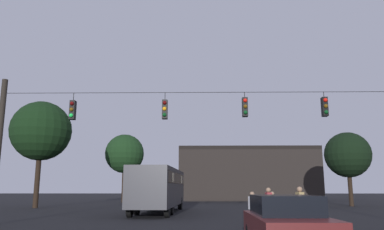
{
  "coord_description": "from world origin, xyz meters",
  "views": [
    {
      "loc": [
        -0.2,
        -4.31,
        1.73
      ],
      "look_at": [
        -0.48,
        12.72,
        5.07
      ],
      "focal_mm": 34.65,
      "sensor_mm": 36.0,
      "label": 1
    }
  ],
  "objects_px": {
    "pedestrian_crossing_right": "(273,204)",
    "tree_behind_building": "(348,155)",
    "car_far_left": "(167,197)",
    "car_near_right": "(286,223)",
    "city_bus": "(159,186)",
    "pedestrian_near_bus": "(300,204)",
    "pedestrian_crossing_left": "(252,207)",
    "pedestrian_crossing_center": "(269,203)",
    "tree_left_silhouette": "(125,154)",
    "tree_right_far": "(41,131)"
  },
  "relations": [
    {
      "from": "pedestrian_crossing_right",
      "to": "tree_behind_building",
      "type": "height_order",
      "value": "tree_behind_building"
    },
    {
      "from": "pedestrian_crossing_right",
      "to": "car_far_left",
      "type": "bearing_deg",
      "value": 111.86
    },
    {
      "from": "car_near_right",
      "to": "pedestrian_crossing_right",
      "type": "bearing_deg",
      "value": 80.76
    },
    {
      "from": "city_bus",
      "to": "pedestrian_crossing_right",
      "type": "bearing_deg",
      "value": -41.57
    },
    {
      "from": "city_bus",
      "to": "car_near_right",
      "type": "relative_size",
      "value": 2.55
    },
    {
      "from": "car_near_right",
      "to": "pedestrian_near_bus",
      "type": "bearing_deg",
      "value": 71.74
    },
    {
      "from": "pedestrian_crossing_left",
      "to": "tree_behind_building",
      "type": "bearing_deg",
      "value": 57.53
    },
    {
      "from": "car_near_right",
      "to": "pedestrian_crossing_center",
      "type": "height_order",
      "value": "pedestrian_crossing_center"
    },
    {
      "from": "car_near_right",
      "to": "pedestrian_crossing_left",
      "type": "distance_m",
      "value": 6.79
    },
    {
      "from": "pedestrian_near_bus",
      "to": "city_bus",
      "type": "bearing_deg",
      "value": 126.21
    },
    {
      "from": "pedestrian_crossing_left",
      "to": "pedestrian_crossing_center",
      "type": "bearing_deg",
      "value": 53.51
    },
    {
      "from": "car_far_left",
      "to": "tree_behind_building",
      "type": "height_order",
      "value": "tree_behind_building"
    },
    {
      "from": "pedestrian_crossing_right",
      "to": "tree_left_silhouette",
      "type": "xyz_separation_m",
      "value": [
        -12.92,
        24.2,
        4.89
      ]
    },
    {
      "from": "city_bus",
      "to": "car_far_left",
      "type": "bearing_deg",
      "value": 92.2
    },
    {
      "from": "pedestrian_crossing_right",
      "to": "tree_left_silhouette",
      "type": "relative_size",
      "value": 0.19
    },
    {
      "from": "car_near_right",
      "to": "tree_right_far",
      "type": "relative_size",
      "value": 0.47
    },
    {
      "from": "pedestrian_crossing_left",
      "to": "tree_behind_building",
      "type": "relative_size",
      "value": 0.22
    },
    {
      "from": "pedestrian_crossing_center",
      "to": "car_far_left",
      "type": "bearing_deg",
      "value": 108.13
    },
    {
      "from": "car_far_left",
      "to": "pedestrian_near_bus",
      "type": "height_order",
      "value": "pedestrian_near_bus"
    },
    {
      "from": "city_bus",
      "to": "pedestrian_near_bus",
      "type": "xyz_separation_m",
      "value": [
        7.21,
        -9.85,
        -0.86
      ]
    },
    {
      "from": "pedestrian_crossing_center",
      "to": "tree_right_far",
      "type": "xyz_separation_m",
      "value": [
        -17.39,
        14.02,
        5.68
      ]
    },
    {
      "from": "pedestrian_near_bus",
      "to": "tree_left_silhouette",
      "type": "relative_size",
      "value": 0.22
    },
    {
      "from": "city_bus",
      "to": "pedestrian_crossing_center",
      "type": "distance_m",
      "value": 10.27
    },
    {
      "from": "pedestrian_crossing_right",
      "to": "pedestrian_near_bus",
      "type": "height_order",
      "value": "pedestrian_near_bus"
    },
    {
      "from": "pedestrian_crossing_center",
      "to": "pedestrian_near_bus",
      "type": "height_order",
      "value": "pedestrian_near_bus"
    },
    {
      "from": "car_near_right",
      "to": "tree_behind_building",
      "type": "xyz_separation_m",
      "value": [
        12.04,
        25.6,
        4.0
      ]
    },
    {
      "from": "car_far_left",
      "to": "city_bus",
      "type": "bearing_deg",
      "value": -87.8
    },
    {
      "from": "car_far_left",
      "to": "tree_behind_building",
      "type": "distance_m",
      "value": 18.24
    },
    {
      "from": "car_far_left",
      "to": "tree_right_far",
      "type": "distance_m",
      "value": 13.74
    },
    {
      "from": "pedestrian_crossing_center",
      "to": "pedestrian_crossing_right",
      "type": "height_order",
      "value": "pedestrian_crossing_center"
    },
    {
      "from": "pedestrian_crossing_right",
      "to": "tree_left_silhouette",
      "type": "distance_m",
      "value": 27.86
    },
    {
      "from": "city_bus",
      "to": "tree_right_far",
      "type": "relative_size",
      "value": 1.19
    },
    {
      "from": "car_far_left",
      "to": "tree_behind_building",
      "type": "bearing_deg",
      "value": -8.74
    },
    {
      "from": "car_near_right",
      "to": "pedestrian_crossing_center",
      "type": "xyz_separation_m",
      "value": [
        1.06,
        8.12,
        0.18
      ]
    },
    {
      "from": "city_bus",
      "to": "car_near_right",
      "type": "distance_m",
      "value": 17.11
    },
    {
      "from": "tree_left_silhouette",
      "to": "tree_behind_building",
      "type": "xyz_separation_m",
      "value": [
        23.29,
        -8.91,
        -0.93
      ]
    },
    {
      "from": "city_bus",
      "to": "tree_behind_building",
      "type": "height_order",
      "value": "tree_behind_building"
    },
    {
      "from": "pedestrian_crossing_right",
      "to": "tree_right_far",
      "type": "relative_size",
      "value": 0.16
    },
    {
      "from": "pedestrian_crossing_left",
      "to": "car_far_left",
      "type": "bearing_deg",
      "value": 104.65
    },
    {
      "from": "car_far_left",
      "to": "tree_left_silhouette",
      "type": "distance_m",
      "value": 9.77
    },
    {
      "from": "city_bus",
      "to": "pedestrian_crossing_right",
      "type": "relative_size",
      "value": 7.34
    },
    {
      "from": "car_far_left",
      "to": "pedestrian_near_bus",
      "type": "xyz_separation_m",
      "value": [
        7.67,
        -21.85,
        0.21
      ]
    },
    {
      "from": "city_bus",
      "to": "tree_left_silhouette",
      "type": "bearing_deg",
      "value": 108.7
    },
    {
      "from": "tree_left_silhouette",
      "to": "tree_right_far",
      "type": "distance_m",
      "value": 13.4
    },
    {
      "from": "pedestrian_crossing_center",
      "to": "tree_right_far",
      "type": "distance_m",
      "value": 23.05
    },
    {
      "from": "city_bus",
      "to": "car_near_right",
      "type": "xyz_separation_m",
      "value": [
        5.08,
        -16.3,
        -1.07
      ]
    },
    {
      "from": "pedestrian_crossing_left",
      "to": "pedestrian_crossing_right",
      "type": "xyz_separation_m",
      "value": [
        1.6,
        3.51,
        -0.02
      ]
    },
    {
      "from": "car_near_right",
      "to": "pedestrian_crossing_center",
      "type": "bearing_deg",
      "value": 82.53
    },
    {
      "from": "city_bus",
      "to": "pedestrian_crossing_center",
      "type": "height_order",
      "value": "city_bus"
    },
    {
      "from": "tree_left_silhouette",
      "to": "tree_right_far",
      "type": "xyz_separation_m",
      "value": [
        -5.08,
        -12.37,
        0.93
      ]
    }
  ]
}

